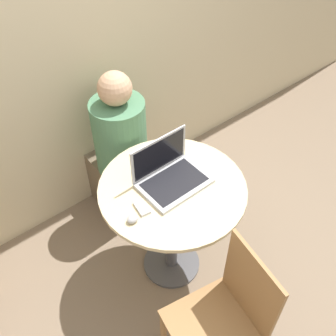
{
  "coord_description": "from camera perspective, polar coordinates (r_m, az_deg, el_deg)",
  "views": [
    {
      "loc": [
        -0.93,
        -1.11,
        2.36
      ],
      "look_at": [
        0.01,
        0.05,
        0.88
      ],
      "focal_mm": 42.0,
      "sensor_mm": 36.0,
      "label": 1
    }
  ],
  "objects": [
    {
      "name": "back_wall",
      "position": [
        2.45,
        -13.53,
        18.09
      ],
      "size": [
        7.0,
        0.05,
        2.6
      ],
      "color": "beige",
      "rests_on": "ground_plane"
    },
    {
      "name": "person_seated",
      "position": [
        2.77,
        -7.27,
        1.82
      ],
      "size": [
        0.35,
        0.54,
        1.17
      ],
      "color": "brown",
      "rests_on": "ground_plane"
    },
    {
      "name": "chair_empty",
      "position": [
        2.09,
        8.22,
        -20.82
      ],
      "size": [
        0.47,
        0.47,
        0.91
      ],
      "color": "#9E7042",
      "rests_on": "ground_plane"
    },
    {
      "name": "cell_phone",
      "position": [
        2.04,
        -3.8,
        -5.75
      ],
      "size": [
        0.07,
        0.11,
        0.02
      ],
      "color": "silver",
      "rests_on": "round_table"
    },
    {
      "name": "ground_plane",
      "position": [
        2.77,
        0.51,
        -13.67
      ],
      "size": [
        12.0,
        12.0,
        0.0
      ],
      "primitive_type": "plane",
      "color": "#7F6B56"
    },
    {
      "name": "computer_mouse",
      "position": [
        1.99,
        -5.16,
        -7.36
      ],
      "size": [
        0.06,
        0.05,
        0.04
      ],
      "color": "#B2B2B7",
      "rests_on": "round_table"
    },
    {
      "name": "laptop",
      "position": [
        2.14,
        0.23,
        -0.91
      ],
      "size": [
        0.37,
        0.27,
        0.24
      ],
      "color": "#B7B7BC",
      "rests_on": "round_table"
    },
    {
      "name": "round_table",
      "position": [
        2.27,
        0.61,
        -5.63
      ],
      "size": [
        0.82,
        0.82,
        0.78
      ],
      "color": "#4C4C51",
      "rests_on": "ground_plane"
    }
  ]
}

